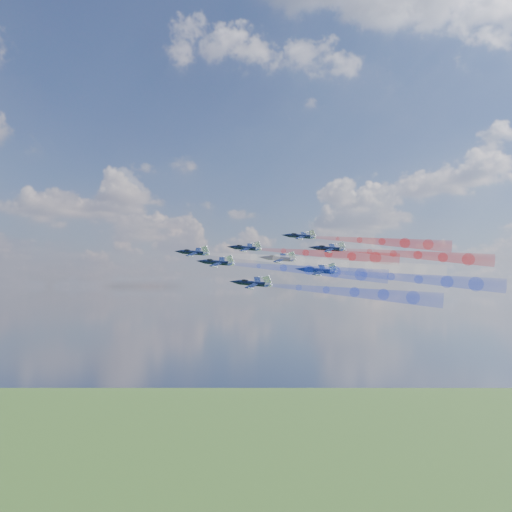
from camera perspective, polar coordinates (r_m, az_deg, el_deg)
jet_lead at (r=179.81m, az=-5.83°, el=0.32°), size 14.33×14.65×6.72m
trail_lead at (r=172.33m, az=1.92°, el=-0.29°), size 27.83×34.81×8.26m
jet_inner_left at (r=164.86m, az=-3.64°, el=-0.61°), size 14.33×14.65×6.72m
trail_inner_left at (r=158.50m, az=4.91°, el=-1.31°), size 27.83×34.81×8.26m
jet_inner_right at (r=184.04m, az=-0.97°, el=0.74°), size 14.33×14.65×6.72m
trail_inner_right at (r=178.58m, az=6.73°, el=0.17°), size 27.83×34.81×8.26m
jet_outer_left at (r=151.14m, az=-0.34°, el=-2.55°), size 14.33×14.65×6.72m
trail_outer_left at (r=146.44m, az=9.10°, el=-3.36°), size 27.83×34.81×8.26m
jet_center_third at (r=172.33m, az=2.15°, el=-0.24°), size 14.33×14.65×6.72m
trail_center_third at (r=168.37m, az=10.44°, el=-0.88°), size 27.83×34.81×8.26m
jet_outer_right at (r=191.31m, az=4.11°, el=1.84°), size 14.33×14.65×6.72m
trail_outer_right at (r=187.95m, az=11.58°, el=1.31°), size 27.83×34.81×8.26m
jet_rear_left at (r=158.20m, az=5.75°, el=-1.35°), size 14.33×14.65×6.72m
trail_rear_left at (r=156.01m, az=14.82°, el=-2.06°), size 27.83×34.81×8.26m
jet_rear_right at (r=178.69m, az=6.74°, el=0.69°), size 14.33×14.65×6.72m
trail_rear_right at (r=176.63m, az=14.75°, el=0.09°), size 27.83×34.81×8.26m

